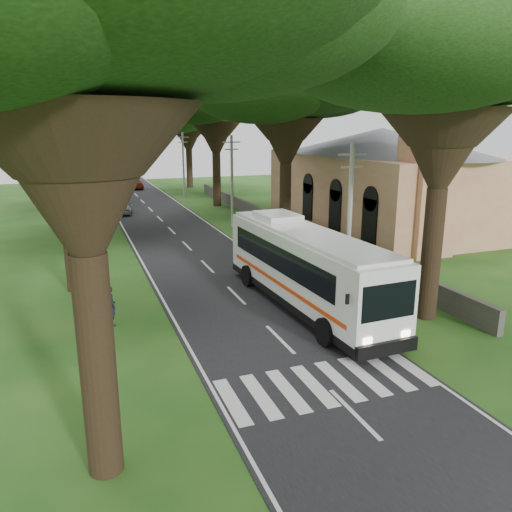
# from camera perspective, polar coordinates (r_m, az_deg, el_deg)

# --- Properties ---
(ground) EXTENTS (140.00, 140.00, 0.00)m
(ground) POSITION_cam_1_polar(r_m,az_deg,el_deg) (19.82, 5.05, -11.74)
(ground) COLOR #1A4A15
(ground) RESTS_ON ground
(road) EXTENTS (8.00, 120.00, 0.04)m
(road) POSITION_cam_1_polar(r_m,az_deg,el_deg) (42.63, -9.36, 2.60)
(road) COLOR black
(road) RESTS_ON ground
(crosswalk) EXTENTS (8.00, 3.00, 0.01)m
(crosswalk) POSITION_cam_1_polar(r_m,az_deg,el_deg) (18.24, 7.79, -14.32)
(crosswalk) COLOR silver
(crosswalk) RESTS_ON ground
(property_wall) EXTENTS (0.35, 50.00, 1.20)m
(property_wall) POSITION_cam_1_polar(r_m,az_deg,el_deg) (44.11, 2.43, 3.98)
(property_wall) COLOR #383533
(property_wall) RESTS_ON ground
(church) EXTENTS (14.00, 24.00, 11.60)m
(church) POSITION_cam_1_polar(r_m,az_deg,el_deg) (45.58, 14.19, 9.37)
(church) COLOR #C77661
(church) RESTS_ON ground
(pole_near) EXTENTS (1.60, 0.24, 8.00)m
(pole_near) POSITION_cam_1_polar(r_m,az_deg,el_deg) (26.07, 10.63, 4.23)
(pole_near) COLOR gray
(pole_near) RESTS_ON ground
(pole_mid) EXTENTS (1.60, 0.24, 8.00)m
(pole_mid) POSITION_cam_1_polar(r_m,az_deg,el_deg) (44.26, -2.77, 8.70)
(pole_mid) COLOR gray
(pole_mid) RESTS_ON ground
(pole_far) EXTENTS (1.60, 0.24, 8.00)m
(pole_far) POSITION_cam_1_polar(r_m,az_deg,el_deg) (63.55, -8.30, 10.39)
(pole_far) COLOR gray
(pole_far) RESTS_ON ground
(tree_l_mida) EXTENTS (12.42, 12.42, 14.58)m
(tree_l_mida) POSITION_cam_1_polar(r_m,az_deg,el_deg) (28.14, -22.04, 19.66)
(tree_l_mida) COLOR black
(tree_l_mida) RESTS_ON ground
(tree_l_midb) EXTENTS (14.70, 14.70, 14.33)m
(tree_l_midb) POSITION_cam_1_polar(r_m,az_deg,el_deg) (46.05, -20.84, 16.66)
(tree_l_midb) COLOR black
(tree_l_midb) RESTS_ON ground
(tree_l_far) EXTENTS (12.89, 12.89, 13.55)m
(tree_l_far) POSITION_cam_1_polar(r_m,az_deg,el_deg) (64.02, -21.72, 15.37)
(tree_l_far) COLOR black
(tree_l_far) RESTS_ON ground
(tree_r_near) EXTENTS (14.97, 14.97, 15.74)m
(tree_r_near) POSITION_cam_1_polar(r_m,az_deg,el_deg) (23.83, 21.46, 22.53)
(tree_r_near) COLOR black
(tree_r_near) RESTS_ON ground
(tree_r_mida) EXTENTS (14.05, 14.05, 15.09)m
(tree_r_mida) POSITION_cam_1_polar(r_m,az_deg,el_deg) (39.39, 3.56, 19.28)
(tree_r_mida) COLOR black
(tree_r_mida) RESTS_ON ground
(tree_r_midb) EXTENTS (12.52, 12.52, 14.54)m
(tree_r_midb) POSITION_cam_1_polar(r_m,az_deg,el_deg) (56.16, -4.69, 17.59)
(tree_r_midb) COLOR black
(tree_r_midb) RESTS_ON ground
(tree_r_far) EXTENTS (14.39, 14.39, 13.91)m
(tree_r_far) POSITION_cam_1_polar(r_m,az_deg,el_deg) (73.82, -7.83, 16.09)
(tree_r_far) COLOR black
(tree_r_far) RESTS_ON ground
(coach_bus) EXTENTS (3.55, 13.29, 3.89)m
(coach_bus) POSITION_cam_1_polar(r_m,az_deg,el_deg) (24.66, 5.57, -1.16)
(coach_bus) COLOR white
(coach_bus) RESTS_ON ground
(distant_car_a) EXTENTS (2.09, 3.92, 1.27)m
(distant_car_a) POSITION_cam_1_polar(r_m,az_deg,el_deg) (52.82, -14.85, 5.36)
(distant_car_a) COLOR #9C9DA1
(distant_car_a) RESTS_ON road
(distant_car_b) EXTENTS (2.37, 4.52, 1.42)m
(distant_car_b) POSITION_cam_1_polar(r_m,az_deg,el_deg) (66.89, -15.69, 7.24)
(distant_car_b) COLOR navy
(distant_car_b) RESTS_ON road
(distant_car_c) EXTENTS (1.95, 4.58, 1.32)m
(distant_car_c) POSITION_cam_1_polar(r_m,az_deg,el_deg) (73.89, -13.61, 8.00)
(distant_car_c) COLOR #992D16
(distant_car_c) RESTS_ON road
(pedestrian) EXTENTS (0.64, 0.79, 1.87)m
(pedestrian) POSITION_cam_1_polar(r_m,az_deg,el_deg) (23.51, -16.27, -5.47)
(pedestrian) COLOR black
(pedestrian) RESTS_ON ground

